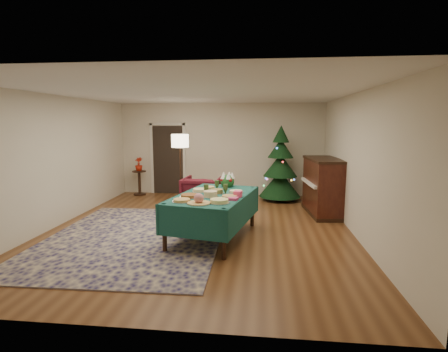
# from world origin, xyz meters

# --- Properties ---
(room_shell) EXTENTS (7.00, 7.00, 7.00)m
(room_shell) POSITION_xyz_m (0.00, 0.00, 1.35)
(room_shell) COLOR #593319
(room_shell) RESTS_ON ground
(doorway) EXTENTS (1.08, 0.04, 2.16)m
(doorway) POSITION_xyz_m (-1.60, 3.48, 1.10)
(doorway) COLOR black
(doorway) RESTS_ON ground
(rug) EXTENTS (3.27, 4.26, 0.02)m
(rug) POSITION_xyz_m (-1.12, -0.67, 0.01)
(rug) COLOR #17134A
(rug) RESTS_ON ground
(buffet_table) EXTENTS (1.64, 2.32, 0.82)m
(buffet_table) POSITION_xyz_m (0.34, -0.49, 0.66)
(buffet_table) COLOR black
(buffet_table) RESTS_ON ground
(platter_0) EXTENTS (0.33, 0.33, 0.05)m
(platter_0) POSITION_xyz_m (-0.10, -1.16, 0.85)
(platter_0) COLOR silver
(platter_0) RESTS_ON buffet_table
(platter_1) EXTENTS (0.39, 0.39, 0.18)m
(platter_1) POSITION_xyz_m (0.21, -1.28, 0.89)
(platter_1) COLOR silver
(platter_1) RESTS_ON buffet_table
(platter_2) EXTENTS (0.35, 0.35, 0.07)m
(platter_2) POSITION_xyz_m (0.54, -1.18, 0.86)
(platter_2) COLOR silver
(platter_2) RESTS_ON buffet_table
(platter_3) EXTENTS (0.37, 0.37, 0.06)m
(platter_3) POSITION_xyz_m (-0.04, -0.80, 0.85)
(platter_3) COLOR silver
(platter_3) RESTS_ON buffet_table
(platter_4) EXTENTS (0.28, 0.28, 0.11)m
(platter_4) POSITION_xyz_m (0.32, -0.74, 0.88)
(platter_4) COLOR silver
(platter_4) RESTS_ON buffet_table
(platter_5) EXTENTS (0.31, 0.31, 0.05)m
(platter_5) POSITION_xyz_m (0.67, -0.77, 0.85)
(platter_5) COLOR silver
(platter_5) RESTS_ON buffet_table
(platter_6) EXTENTS (0.32, 0.32, 0.06)m
(platter_6) POSITION_xyz_m (0.05, -0.26, 0.85)
(platter_6) COLOR silver
(platter_6) RESTS_ON buffet_table
(platter_7) EXTENTS (0.27, 0.27, 0.08)m
(platter_7) POSITION_xyz_m (0.39, -0.40, 0.86)
(platter_7) COLOR silver
(platter_7) RESTS_ON buffet_table
(platter_8) EXTENTS (0.28, 0.28, 0.05)m
(platter_8) POSITION_xyz_m (0.74, -0.30, 0.85)
(platter_8) COLOR silver
(platter_8) RESTS_ON buffet_table
(platter_9) EXTENTS (0.26, 0.26, 0.05)m
(platter_9) POSITION_xyz_m (0.18, 0.05, 0.85)
(platter_9) COLOR silver
(platter_9) RESTS_ON buffet_table
(goblet_0) EXTENTS (0.09, 0.09, 0.19)m
(goblet_0) POSITION_xyz_m (0.35, -0.07, 0.93)
(goblet_0) COLOR #2D471E
(goblet_0) RESTS_ON buffet_table
(goblet_1) EXTENTS (0.09, 0.09, 0.19)m
(goblet_1) POSITION_xyz_m (0.56, -0.48, 0.93)
(goblet_1) COLOR #2D471E
(goblet_1) RESTS_ON buffet_table
(goblet_2) EXTENTS (0.09, 0.09, 0.19)m
(goblet_2) POSITION_xyz_m (0.22, -0.55, 0.93)
(goblet_2) COLOR #2D471E
(goblet_2) RESTS_ON buffet_table
(napkin_stack) EXTENTS (0.19, 0.19, 0.04)m
(napkin_stack) POSITION_xyz_m (0.74, -0.91, 0.85)
(napkin_stack) COLOR #D33A70
(napkin_stack) RESTS_ON buffet_table
(gift_box) EXTENTS (0.16, 0.16, 0.11)m
(gift_box) POSITION_xyz_m (0.81, -0.67, 0.88)
(gift_box) COLOR #F64476
(gift_box) RESTS_ON buffet_table
(centerpiece) EXTENTS (0.30, 0.30, 0.34)m
(centerpiece) POSITION_xyz_m (0.52, 0.31, 0.97)
(centerpiece) COLOR #1E4C1E
(centerpiece) RESTS_ON buffet_table
(armchair) EXTENTS (0.95, 0.90, 0.92)m
(armchair) POSITION_xyz_m (-0.22, 1.53, 0.46)
(armchair) COLOR #50111C
(armchair) RESTS_ON ground
(floor_lamp) EXTENTS (0.45, 0.45, 1.84)m
(floor_lamp) POSITION_xyz_m (-0.89, 2.10, 1.56)
(floor_lamp) COLOR #A57F3F
(floor_lamp) RESTS_ON ground
(side_table) EXTENTS (0.40, 0.40, 0.72)m
(side_table) POSITION_xyz_m (-2.40, 3.15, 0.35)
(side_table) COLOR black
(side_table) RESTS_ON ground
(potted_plant) EXTENTS (0.22, 0.40, 0.22)m
(potted_plant) POSITION_xyz_m (-2.40, 3.15, 0.83)
(potted_plant) COLOR #AB1D0C
(potted_plant) RESTS_ON side_table
(christmas_tree) EXTENTS (1.23, 1.23, 2.07)m
(christmas_tree) POSITION_xyz_m (1.72, 2.90, 0.93)
(christmas_tree) COLOR black
(christmas_tree) RESTS_ON ground
(piano) EXTENTS (0.86, 1.59, 1.32)m
(piano) POSITION_xyz_m (2.66, 1.49, 0.65)
(piano) COLOR black
(piano) RESTS_ON ground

